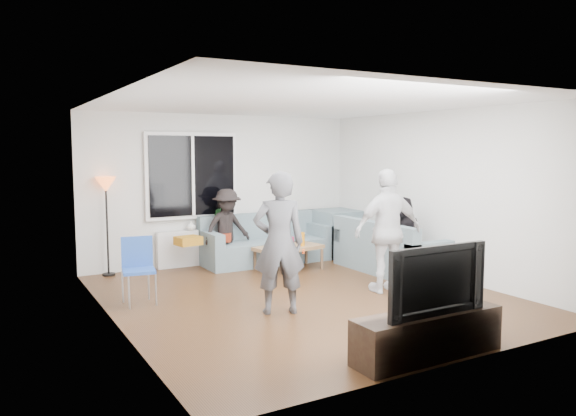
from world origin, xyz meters
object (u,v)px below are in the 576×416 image
sofa_right_section (390,246)px  tv_console (428,335)px  player_left (279,243)px  spectator_right (403,237)px  spectator_back (227,228)px  television (429,278)px  sofa_back_section (267,239)px  coffee_table (289,258)px  floor_lamp (107,227)px  side_chair (139,271)px  player_right (388,231)px

sofa_right_section → tv_console: 3.78m
player_left → spectator_right: size_ratio=1.39×
player_left → spectator_back: bearing=-81.2°
spectator_right → television: 3.52m
sofa_back_section → spectator_right: size_ratio=1.85×
coffee_table → floor_lamp: bearing=158.9°
coffee_table → sofa_right_section: bearing=-34.7°
sofa_right_section → sofa_back_section: bearing=40.3°
side_chair → tv_console: bearing=-49.4°
spectator_right → television: spectator_right is taller
coffee_table → floor_lamp: 2.95m
sofa_right_section → coffee_table: (-1.37, 0.95, -0.22)m
player_right → side_chair: bearing=-9.9°
spectator_right → sofa_back_section: bearing=-129.4°
spectator_back → coffee_table: bearing=-52.2°
side_chair → television: size_ratio=0.74×
sofa_back_section → floor_lamp: size_ratio=1.47×
side_chair → floor_lamp: floor_lamp is taller
player_left → tv_console: bearing=124.9°
floor_lamp → player_left: bearing=-66.0°
side_chair → player_right: (3.20, -1.09, 0.44)m
coffee_table → tv_console: bearing=-100.7°
spectator_back → tv_console: size_ratio=0.83×
side_chair → spectator_back: bearing=49.2°
spectator_right → sofa_right_section: bearing=-164.8°
player_right → television: 2.47m
spectator_back → side_chair: bearing=-149.0°
floor_lamp → television: 5.46m
spectator_back → sofa_back_section: bearing=-11.0°
player_left → television: size_ratio=1.50×
player_left → side_chair: bearing=-22.0°
sofa_back_section → tv_console: (-0.73, -4.77, -0.20)m
player_left → spectator_right: player_left is taller
floor_lamp → television: (1.94, -5.10, -0.01)m
sofa_back_section → floor_lamp: bearing=172.9°
player_right → spectator_right: size_ratio=1.39×
side_chair → television: 3.76m
floor_lamp → tv_console: (1.94, -5.10, -0.56)m
player_left → player_right: player_left is taller
sofa_back_section → spectator_back: spectator_back is taller
player_right → floor_lamp: bearing=-34.1°
spectator_right → television: size_ratio=1.08×
coffee_table → tv_console: 4.13m
player_right → television: (-1.26, -2.12, -0.09)m
sofa_right_section → floor_lamp: (-4.07, 1.99, 0.36)m
sofa_right_section → floor_lamp: bearing=64.0°
floor_lamp → tv_console: size_ratio=0.97×
floor_lamp → spectator_back: bearing=-8.9°
sofa_right_section → player_left: (-2.68, -1.13, 0.44)m
sofa_back_section → coffee_table: (0.04, -0.71, -0.22)m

